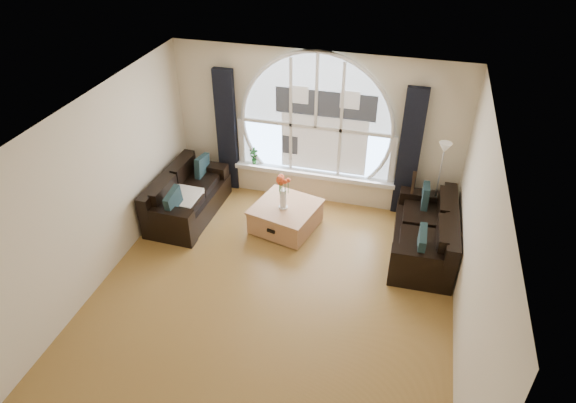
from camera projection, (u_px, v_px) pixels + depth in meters
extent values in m
cube|color=brown|center=(272.00, 297.00, 7.18)|extent=(5.00, 5.50, 0.01)
cube|color=silver|center=(267.00, 124.00, 5.67)|extent=(5.00, 5.50, 0.01)
cube|color=beige|center=(316.00, 129.00, 8.62)|extent=(5.00, 0.01, 2.70)
cube|color=beige|center=(97.00, 192.00, 6.96)|extent=(0.01, 5.50, 2.70)
cube|color=beige|center=(474.00, 253.00, 5.88)|extent=(0.01, 5.50, 2.70)
cube|color=silver|center=(464.00, 177.00, 5.39)|extent=(0.92, 5.50, 0.72)
cube|color=silver|center=(316.00, 114.00, 8.44)|extent=(2.60, 0.06, 2.15)
cube|color=white|center=(313.00, 174.00, 9.01)|extent=(2.90, 0.22, 0.08)
cube|color=white|center=(316.00, 115.00, 8.42)|extent=(2.76, 0.08, 2.15)
cube|color=silver|center=(325.00, 123.00, 8.47)|extent=(1.70, 0.02, 1.50)
cube|color=black|center=(227.00, 131.00, 8.98)|extent=(0.35, 0.12, 2.30)
cube|color=black|center=(409.00, 154.00, 8.29)|extent=(0.35, 0.12, 2.30)
cube|color=black|center=(187.00, 195.00, 8.64)|extent=(0.93, 1.78, 0.78)
cube|color=black|center=(424.00, 232.00, 7.78)|extent=(0.95, 1.83, 0.80)
cube|color=#AA754F|center=(286.00, 216.00, 8.40)|extent=(1.19, 1.19, 0.48)
cube|color=silver|center=(183.00, 198.00, 8.39)|extent=(0.56, 0.56, 0.10)
cube|color=white|center=(283.00, 188.00, 8.03)|extent=(0.24, 0.24, 0.70)
cube|color=#B2B2B2|center=(437.00, 187.00, 8.09)|extent=(0.24, 0.24, 1.60)
cube|color=brown|center=(411.00, 196.00, 8.38)|extent=(0.37, 0.26, 1.06)
imported|color=#1E6023|center=(254.00, 156.00, 9.14)|extent=(0.18, 0.13, 0.32)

